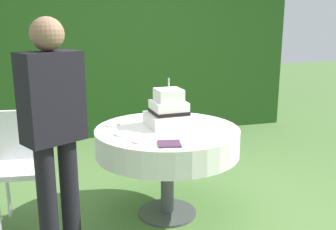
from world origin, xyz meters
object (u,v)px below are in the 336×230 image
object	(u,v)px
standing_person	(54,129)
cake_table	(167,141)
napkin_stack	(169,144)
serving_plate_near	(113,125)
serving_plate_left	(141,141)
wedding_cake	(169,111)
serving_plate_far	(124,134)
garden_chair	(23,157)

from	to	relation	value
standing_person	cake_table	bearing A→B (deg)	27.51
napkin_stack	serving_plate_near	bearing A→B (deg)	115.75
serving_plate_near	napkin_stack	xyz separation A→B (m)	(0.30, -0.61, -0.00)
serving_plate_left	standing_person	xyz separation A→B (m)	(-0.58, -0.16, 0.18)
serving_plate_left	wedding_cake	bearing A→B (deg)	48.92
wedding_cake	standing_person	xyz separation A→B (m)	(-0.90, -0.52, 0.07)
serving_plate_far	serving_plate_left	size ratio (longest dim) A/B	1.30
wedding_cake	serving_plate_far	xyz separation A→B (m)	(-0.40, -0.15, -0.11)
serving_plate_left	garden_chair	bearing A→B (deg)	147.58
cake_table	garden_chair	bearing A→B (deg)	168.22
serving_plate_far	garden_chair	bearing A→B (deg)	157.87
serving_plate_far	cake_table	bearing A→B (deg)	11.42
serving_plate_near	serving_plate_left	xyz separation A→B (m)	(0.12, -0.51, 0.00)
napkin_stack	standing_person	size ratio (longest dim) A/B	0.10
serving_plate_left	standing_person	world-z (taller)	standing_person
cake_table	serving_plate_near	size ratio (longest dim) A/B	9.46
serving_plate_far	standing_person	distance (m)	0.65
garden_chair	standing_person	distance (m)	0.82
napkin_stack	serving_plate_far	bearing A→B (deg)	128.00
napkin_stack	standing_person	distance (m)	0.78
garden_chair	wedding_cake	bearing A→B (deg)	-7.88
wedding_cake	serving_plate_left	distance (m)	0.50
wedding_cake	serving_plate_left	world-z (taller)	wedding_cake
wedding_cake	serving_plate_near	size ratio (longest dim) A/B	3.22
napkin_stack	wedding_cake	bearing A→B (deg)	73.51
cake_table	garden_chair	size ratio (longest dim) A/B	1.29
cake_table	garden_chair	world-z (taller)	garden_chair
cake_table	garden_chair	xyz separation A→B (m)	(-1.11, 0.23, -0.09)
serving_plate_near	serving_plate_far	distance (m)	0.29
standing_person	garden_chair	bearing A→B (deg)	110.06
garden_chair	cake_table	bearing A→B (deg)	-11.78
garden_chair	standing_person	world-z (taller)	standing_person
cake_table	standing_person	world-z (taller)	standing_person
wedding_cake	garden_chair	bearing A→B (deg)	172.12
napkin_stack	garden_chair	size ratio (longest dim) A/B	0.18
cake_table	serving_plate_near	world-z (taller)	serving_plate_near
serving_plate_left	serving_plate_near	bearing A→B (deg)	103.03
cake_table	standing_person	xyz separation A→B (m)	(-0.86, -0.45, 0.30)
serving_plate_near	serving_plate_far	bearing A→B (deg)	-82.09
napkin_stack	standing_person	world-z (taller)	standing_person
wedding_cake	serving_plate_far	world-z (taller)	wedding_cake
serving_plate_near	garden_chair	distance (m)	0.74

